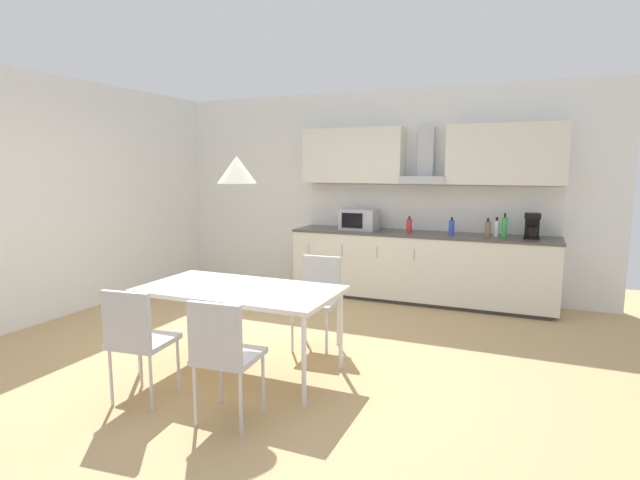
{
  "coord_description": "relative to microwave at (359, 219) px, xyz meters",
  "views": [
    {
      "loc": [
        2.23,
        -3.8,
        1.73
      ],
      "look_at": [
        0.28,
        0.76,
        1.0
      ],
      "focal_mm": 28.0,
      "sensor_mm": 36.0,
      "label": 1
    }
  ],
  "objects": [
    {
      "name": "wall_back",
      "position": [
        -0.1,
        0.38,
        0.34
      ],
      "size": [
        6.59,
        0.1,
        2.75
      ],
      "primitive_type": "cube",
      "color": "white",
      "rests_on": "ground_plane"
    },
    {
      "name": "bottle_white",
      "position": [
        1.75,
        0.02,
        -0.04
      ],
      "size": [
        0.07,
        0.07,
        0.24
      ],
      "color": "white",
      "rests_on": "kitchen_counter"
    },
    {
      "name": "chair_near_left",
      "position": [
        -0.45,
        -3.67,
        -0.5
      ],
      "size": [
        0.44,
        0.44,
        0.87
      ],
      "color": "#B2B2B7",
      "rests_on": "ground_plane"
    },
    {
      "name": "bottle_blue",
      "position": [
        1.22,
        -0.01,
        -0.05
      ],
      "size": [
        0.07,
        0.07,
        0.22
      ],
      "color": "blue",
      "rests_on": "kitchen_counter"
    },
    {
      "name": "bottle_brown",
      "position": [
        1.65,
        -0.03,
        -0.04
      ],
      "size": [
        0.07,
        0.07,
        0.22
      ],
      "color": "brown",
      "rests_on": "kitchen_counter"
    },
    {
      "name": "coffee_maker",
      "position": [
        2.14,
        0.03,
        0.01
      ],
      "size": [
        0.18,
        0.19,
        0.3
      ],
      "color": "black",
      "rests_on": "kitchen_counter"
    },
    {
      "name": "pendant_lamp",
      "position": [
        -0.09,
        -2.85,
        0.68
      ],
      "size": [
        0.32,
        0.32,
        0.22
      ],
      "primitive_type": "cone",
      "color": "silver"
    },
    {
      "name": "bottle_red",
      "position": [
        0.68,
        0.02,
        -0.05
      ],
      "size": [
        0.07,
        0.07,
        0.2
      ],
      "color": "red",
      "rests_on": "kitchen_counter"
    },
    {
      "name": "chair_near_right",
      "position": [
        0.29,
        -3.67,
        -0.5
      ],
      "size": [
        0.43,
        0.43,
        0.87
      ],
      "color": "#B2B2B7",
      "rests_on": "ground_plane"
    },
    {
      "name": "kitchen_counter",
      "position": [
        0.83,
        0.0,
        -0.58
      ],
      "size": [
        3.34,
        0.68,
        0.89
      ],
      "color": "#333333",
      "rests_on": "ground_plane"
    },
    {
      "name": "upper_wall_cabinets",
      "position": [
        0.83,
        0.16,
        0.84
      ],
      "size": [
        3.32,
        0.4,
        0.73
      ],
      "color": "silver"
    },
    {
      "name": "dining_table",
      "position": [
        -0.09,
        -2.85,
        -0.35
      ],
      "size": [
        1.65,
        0.87,
        0.73
      ],
      "color": "silver",
      "rests_on": "ground_plane"
    },
    {
      "name": "chair_far_right",
      "position": [
        0.28,
        -2.03,
        -0.5
      ],
      "size": [
        0.42,
        0.42,
        0.87
      ],
      "color": "#B2B2B7",
      "rests_on": "ground_plane"
    },
    {
      "name": "bottle_green",
      "position": [
        1.84,
        -0.04,
        -0.01
      ],
      "size": [
        0.06,
        0.06,
        0.29
      ],
      "color": "green",
      "rests_on": "kitchen_counter"
    },
    {
      "name": "wall_left",
      "position": [
        -2.89,
        -2.53,
        0.34
      ],
      "size": [
        0.1,
        6.84,
        2.75
      ],
      "primitive_type": "cube",
      "color": "white",
      "rests_on": "ground_plane"
    },
    {
      "name": "microwave",
      "position": [
        0.0,
        0.0,
        0.0
      ],
      "size": [
        0.48,
        0.35,
        0.28
      ],
      "color": "#ADADB2",
      "rests_on": "kitchen_counter"
    },
    {
      "name": "backsplash_tile",
      "position": [
        0.83,
        0.31,
        0.16
      ],
      "size": [
        3.32,
        0.02,
        0.6
      ],
      "primitive_type": "cube",
      "color": "silver",
      "rests_on": "kitchen_counter"
    },
    {
      "name": "ground_plane",
      "position": [
        -0.1,
        -2.53,
        -1.04
      ],
      "size": [
        8.23,
        8.56,
        0.02
      ],
      "primitive_type": "cube",
      "color": "tan"
    }
  ]
}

